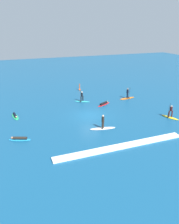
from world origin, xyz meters
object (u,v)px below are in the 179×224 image
object	(u,v)px
surfer_on_white_board	(103,125)
surfer_on_blue_board	(20,139)
surfer_on_teal_board	(82,99)
surfer_on_yellow_board	(170,114)
surfer_on_green_board	(15,116)
surfer_on_orange_board	(127,96)
surfer_on_red_board	(104,104)
marker_buoy	(80,89)

from	to	relation	value
surfer_on_white_board	surfer_on_blue_board	xyz separation A→B (m)	(-9.62, 0.65, -0.31)
surfer_on_teal_board	surfer_on_yellow_board	xyz separation A→B (m)	(8.95, -10.55, 0.04)
surfer_on_green_board	surfer_on_orange_board	size ratio (longest dim) A/B	0.98
surfer_on_teal_board	surfer_on_white_board	distance (m)	10.45
surfer_on_green_board	surfer_on_orange_board	xyz separation A→B (m)	(18.40, 1.58, 0.31)
surfer_on_orange_board	surfer_on_teal_board	bearing A→B (deg)	164.43
surfer_on_white_board	surfer_on_blue_board	world-z (taller)	surfer_on_white_board
surfer_on_yellow_board	surfer_on_red_board	bearing A→B (deg)	16.94
surfer_on_green_board	surfer_on_red_board	bearing A→B (deg)	82.53
surfer_on_green_board	marker_buoy	size ratio (longest dim) A/B	2.20
surfer_on_blue_board	surfer_on_orange_board	distance (m)	20.30
surfer_on_green_board	marker_buoy	world-z (taller)	marker_buoy
surfer_on_teal_board	surfer_on_blue_board	world-z (taller)	surfer_on_teal_board
surfer_on_orange_board	surfer_on_yellow_board	bearing A→B (deg)	-90.42
surfer_on_yellow_board	surfer_on_green_board	size ratio (longest dim) A/B	0.85
surfer_on_red_board	surfer_on_blue_board	world-z (taller)	surfer_on_red_board
surfer_on_yellow_board	surfer_on_green_board	world-z (taller)	surfer_on_yellow_board
marker_buoy	surfer_on_green_board	bearing A→B (deg)	-142.70
surfer_on_red_board	surfer_on_yellow_board	bearing A→B (deg)	-80.28
surfer_on_red_board	surfer_on_green_board	size ratio (longest dim) A/B	0.95
surfer_on_red_board	marker_buoy	bearing A→B (deg)	67.14
surfer_on_teal_board	marker_buoy	world-z (taller)	surfer_on_teal_board
surfer_on_white_board	surfer_on_orange_board	bearing A→B (deg)	57.41
surfer_on_teal_board	surfer_on_white_board	size ratio (longest dim) A/B	0.76
surfer_on_orange_board	marker_buoy	world-z (taller)	surfer_on_orange_board
surfer_on_green_board	surfer_on_blue_board	bearing A→B (deg)	-7.70
surfer_on_white_board	surfer_on_orange_board	world-z (taller)	surfer_on_orange_board
surfer_on_teal_board	surfer_on_red_board	world-z (taller)	surfer_on_teal_board
surfer_on_orange_board	marker_buoy	distance (m)	9.90
surfer_on_orange_board	surfer_on_white_board	bearing A→B (deg)	-140.66
surfer_on_red_board	surfer_on_green_board	bearing A→B (deg)	152.32
surfer_on_red_board	surfer_on_blue_board	bearing A→B (deg)	-179.85
surfer_on_white_board	surfer_on_blue_board	size ratio (longest dim) A/B	1.30
surfer_on_teal_board	surfer_on_orange_board	distance (m)	7.88
surfer_on_green_board	surfer_on_blue_board	distance (m)	7.06
surfer_on_green_board	surfer_on_orange_board	distance (m)	18.47
surfer_on_yellow_board	surfer_on_orange_board	bearing A→B (deg)	-14.01
surfer_on_teal_board	surfer_on_blue_board	xyz separation A→B (m)	(-10.57, -9.76, -0.30)
surfer_on_red_board	surfer_on_blue_board	size ratio (longest dim) A/B	1.12
surfer_on_orange_board	surfer_on_red_board	bearing A→B (deg)	-171.22
marker_buoy	surfer_on_orange_board	bearing A→B (deg)	-53.23
surfer_on_white_board	surfer_on_teal_board	bearing A→B (deg)	95.48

